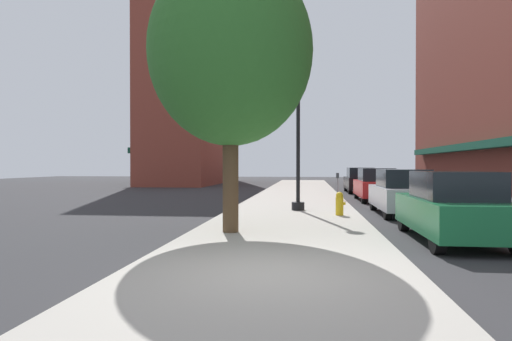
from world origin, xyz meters
name	(u,v)px	position (x,y,z in m)	size (l,w,h in m)	color
ground_plane	(370,198)	(4.00, 18.00, 0.00)	(90.00, 90.00, 0.00)	#2D2D30
sidewalk_slab	(298,195)	(0.00, 19.00, 0.06)	(4.80, 50.00, 0.12)	#A8A399
building_far_background	(194,82)	(-11.01, 37.00, 10.28)	(6.80, 18.00, 20.61)	brown
lamppost	(298,128)	(0.23, 9.74, 3.20)	(0.48, 0.48, 5.90)	black
fire_hydrant	(340,203)	(1.66, 8.16, 0.52)	(0.33, 0.26, 0.79)	gold
parking_meter_near	(338,183)	(2.05, 15.20, 0.95)	(0.14, 0.09, 1.31)	slate
tree_near	(230,52)	(-1.34, 4.08, 4.65)	(4.13, 4.13, 6.93)	#4C3823
car_green	(453,207)	(4.00, 3.96, 0.81)	(1.80, 4.30, 1.66)	black
car_silver	(402,193)	(4.00, 9.63, 0.81)	(1.80, 4.30, 1.66)	black
car_red	(376,185)	(4.00, 15.93, 0.81)	(1.80, 4.30, 1.66)	black
car_black	(360,180)	(4.00, 22.82, 0.81)	(1.80, 4.30, 1.66)	black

